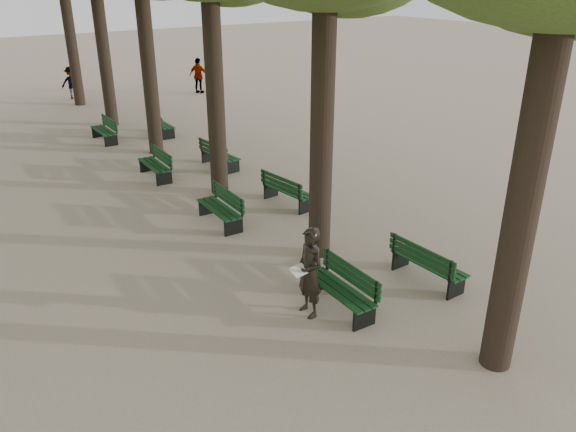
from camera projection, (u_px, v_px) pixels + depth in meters
ground at (353, 335)px, 10.44m from camera, size 120.00×120.00×0.00m
bench_left_0 at (339, 297)px, 11.17m from camera, size 0.64×1.82×0.92m
bench_left_1 at (220, 214)px, 14.95m from camera, size 0.64×1.82×0.92m
bench_left_2 at (155, 170)px, 18.32m from camera, size 0.63×1.82×0.92m
bench_left_3 at (104, 135)px, 22.26m from camera, size 0.57×1.80×0.92m
bench_right_0 at (427, 270)px, 12.16m from camera, size 0.61×1.81×0.92m
bench_right_1 at (288, 196)px, 16.20m from camera, size 0.76×1.85×0.92m
bench_right_2 at (220, 160)px, 19.32m from camera, size 0.71×1.84×0.92m
bench_right_3 at (161, 128)px, 23.18m from camera, size 0.63×1.82×0.92m
man_with_map at (310, 273)px, 10.74m from camera, size 0.64×0.75×1.84m
pedestrian_c at (199, 76)px, 30.93m from camera, size 0.95×1.14×1.91m
pedestrian_b at (72, 83)px, 29.64m from camera, size 1.12×0.70×1.67m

